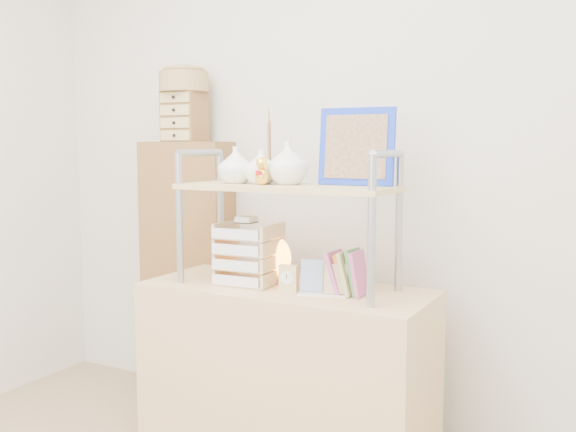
% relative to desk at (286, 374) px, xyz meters
% --- Properties ---
extents(room_shell, '(3.42, 3.41, 2.61)m').
position_rel_desk_xyz_m(room_shell, '(0.00, -0.81, 1.32)').
color(room_shell, silver).
rests_on(room_shell, ground).
extents(desk, '(1.20, 0.50, 0.75)m').
position_rel_desk_xyz_m(desk, '(0.00, 0.00, 0.00)').
color(desk, tan).
rests_on(desk, ground).
extents(cabinet, '(0.48, 0.29, 1.35)m').
position_rel_desk_xyz_m(cabinet, '(-0.78, 0.37, 0.30)').
color(cabinet, brown).
rests_on(cabinet, ground).
extents(hutch, '(0.90, 0.34, 0.73)m').
position_rel_desk_xyz_m(hutch, '(-0.01, 0.01, 0.81)').
color(hutch, '#939AA0').
rests_on(hutch, desk).
extents(letter_tray, '(0.25, 0.24, 0.29)m').
position_rel_desk_xyz_m(letter_tray, '(-0.18, -0.02, 0.49)').
color(letter_tray, tan).
rests_on(letter_tray, desk).
extents(salt_lamp, '(0.13, 0.12, 0.19)m').
position_rel_desk_xyz_m(salt_lamp, '(-0.08, 0.06, 0.47)').
color(salt_lamp, brown).
rests_on(salt_lamp, desk).
extents(desk_clock, '(0.08, 0.04, 0.11)m').
position_rel_desk_xyz_m(desk_clock, '(0.05, -0.07, 0.43)').
color(desk_clock, tan).
rests_on(desk_clock, desk).
extents(postcard_stand, '(0.20, 0.11, 0.14)m').
position_rel_desk_xyz_m(postcard_stand, '(0.20, -0.06, 0.41)').
color(postcard_stand, white).
rests_on(postcard_stand, desk).
extents(drawer_chest, '(0.20, 0.16, 0.25)m').
position_rel_desk_xyz_m(drawer_chest, '(-0.78, 0.35, 1.10)').
color(drawer_chest, brown).
rests_on(drawer_chest, cabinet).
extents(woven_basket, '(0.25, 0.25, 0.10)m').
position_rel_desk_xyz_m(woven_basket, '(-0.78, 0.35, 1.28)').
color(woven_basket, olive).
rests_on(woven_basket, drawer_chest).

